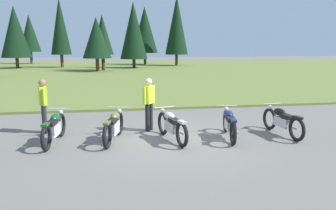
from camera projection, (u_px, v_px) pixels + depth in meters
ground_plane at (171, 139)px, 9.66m from camera, size 140.00×140.00×0.00m
grass_moorland at (128, 71)px, 35.33m from camera, size 80.00×44.00×0.10m
forest_treeline at (82, 31)px, 40.48m from camera, size 29.93×28.52×8.94m
motorcycle_british_green at (54, 128)px, 9.21m from camera, size 0.62×2.10×0.88m
motorcycle_olive at (114, 126)px, 9.41m from camera, size 0.76×2.06×0.88m
motorcycle_silver at (172, 125)px, 9.47m from camera, size 0.73×2.07×0.88m
motorcycle_navy at (229, 123)px, 9.71m from camera, size 0.68×2.08×0.88m
motorcycle_black at (282, 121)px, 10.05m from camera, size 0.62×2.10×0.88m
rider_near_row_end at (149, 101)px, 10.48m from camera, size 0.40×0.44×1.67m
rider_checking_bike at (43, 103)px, 10.23m from camera, size 0.31×0.53×1.67m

